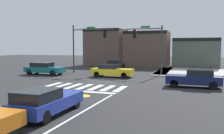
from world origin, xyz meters
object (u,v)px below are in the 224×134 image
at_px(car_blue, 46,101).
at_px(car_teal, 44,68).
at_px(traffic_signal_northwest, 87,40).
at_px(traffic_signal_northeast, 149,41).
at_px(car_navy, 195,78).
at_px(car_black, 114,65).
at_px(car_yellow, 112,71).

distance_m(car_blue, car_teal, 17.97).
xyz_separation_m(traffic_signal_northwest, traffic_signal_northeast, (7.72, 0.61, -0.11)).
distance_m(traffic_signal_northeast, car_navy, 9.68).
bearing_deg(traffic_signal_northwest, car_blue, -71.47).
relative_size(traffic_signal_northeast, car_blue, 1.35).
xyz_separation_m(traffic_signal_northeast, car_blue, (-1.72, -18.51, -3.33)).
distance_m(traffic_signal_northwest, car_teal, 6.27).
bearing_deg(car_black, car_navy, 43.70).
height_order(traffic_signal_northwest, traffic_signal_northeast, traffic_signal_northwest).
height_order(car_navy, car_black, car_navy).
height_order(car_yellow, car_navy, car_navy).
relative_size(car_teal, car_black, 1.00).
distance_m(car_yellow, car_black, 7.28).
xyz_separation_m(traffic_signal_northeast, car_teal, (-11.97, -3.75, -3.26)).
bearing_deg(traffic_signal_northwest, car_yellow, -32.75).
relative_size(traffic_signal_northwest, car_yellow, 1.32).
bearing_deg(car_navy, car_blue, 57.98).
distance_m(traffic_signal_northeast, car_blue, 18.88).
height_order(car_blue, car_navy, car_navy).
relative_size(car_blue, car_navy, 0.99).
xyz_separation_m(car_yellow, car_black, (-2.02, 6.99, 0.02)).
relative_size(car_yellow, car_navy, 1.05).
bearing_deg(car_blue, traffic_signal_northwest, 18.53).
distance_m(traffic_signal_northeast, car_yellow, 5.86).
bearing_deg(car_navy, traffic_signal_northeast, -55.55).
bearing_deg(car_yellow, car_navy, -25.86).
relative_size(traffic_signal_northwest, car_black, 1.27).
bearing_deg(car_black, car_yellow, 16.11).
distance_m(car_teal, car_yellow, 8.45).
distance_m(car_teal, car_navy, 17.54).
xyz_separation_m(car_teal, car_black, (6.42, 7.44, -0.03)).
bearing_deg(traffic_signal_northwest, traffic_signal_northeast, 4.52).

